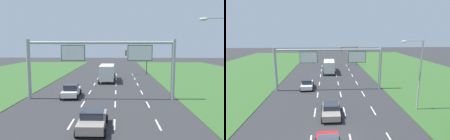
% 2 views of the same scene
% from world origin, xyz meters
% --- Properties ---
extents(lane_dashes_inner_left, '(0.14, 56.40, 0.01)m').
position_xyz_m(lane_dashes_inner_left, '(-1.75, 9.00, 0.00)').
color(lane_dashes_inner_left, white).
rests_on(lane_dashes_inner_left, ground_plane).
extents(lane_dashes_inner_right, '(0.14, 56.40, 0.01)m').
position_xyz_m(lane_dashes_inner_right, '(1.75, 9.00, 0.00)').
color(lane_dashes_inner_right, white).
rests_on(lane_dashes_inner_right, ground_plane).
extents(lane_dashes_slip, '(0.14, 56.40, 0.01)m').
position_xyz_m(lane_dashes_slip, '(5.25, 9.00, 0.00)').
color(lane_dashes_slip, white).
rests_on(lane_dashes_slip, ground_plane).
extents(car_near_red, '(2.29, 4.25, 1.57)m').
position_xyz_m(car_near_red, '(-3.68, 15.24, 0.79)').
color(car_near_red, white).
rests_on(car_near_red, ground_plane).
extents(car_far_ahead, '(2.17, 4.17, 1.49)m').
position_xyz_m(car_far_ahead, '(0.13, 4.94, 0.75)').
color(car_far_ahead, gray).
rests_on(car_far_ahead, ground_plane).
extents(box_truck, '(2.73, 7.97, 2.93)m').
position_xyz_m(box_truck, '(0.19, 27.35, 1.62)').
color(box_truck, navy).
rests_on(box_truck, ground_plane).
extents(sign_gantry, '(17.24, 0.44, 7.00)m').
position_xyz_m(sign_gantry, '(0.17, 14.22, 4.87)').
color(sign_gantry, '#9EA0A5').
rests_on(sign_gantry, ground_plane).
extents(traffic_light_mast, '(4.76, 0.49, 5.60)m').
position_xyz_m(traffic_light_mast, '(6.36, 36.41, 3.87)').
color(traffic_light_mast, '#47494F').
rests_on(traffic_light_mast, ground_plane).
extents(street_lamp, '(2.61, 0.32, 8.50)m').
position_xyz_m(street_lamp, '(10.26, 5.97, 5.08)').
color(street_lamp, '#9EA0A5').
rests_on(street_lamp, ground_plane).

